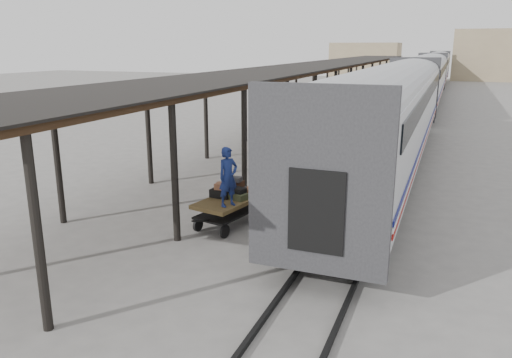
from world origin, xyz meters
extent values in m
plane|color=slate|center=(0.00, 0.00, 0.00)|extent=(160.00, 160.00, 0.00)
cube|color=silver|center=(3.20, 8.00, 2.60)|extent=(3.00, 24.00, 2.90)
cube|color=#28282B|center=(3.20, -3.90, 2.60)|extent=(3.04, 0.22, 3.50)
cube|color=black|center=(1.68, 8.00, 3.50)|extent=(0.04, 22.08, 0.65)
cube|color=black|center=(3.20, 8.00, 0.90)|extent=(2.55, 23.04, 0.50)
cube|color=silver|center=(3.20, 34.00, 2.60)|extent=(3.00, 24.00, 2.90)
cube|color=#28282B|center=(3.20, 22.10, 2.60)|extent=(3.04, 0.22, 3.50)
cube|color=black|center=(1.68, 34.00, 3.50)|extent=(0.04, 22.08, 0.65)
cube|color=black|center=(3.20, 34.00, 0.90)|extent=(2.55, 23.04, 0.50)
cube|color=silver|center=(3.20, 60.00, 2.60)|extent=(3.00, 24.00, 2.90)
cube|color=#28282B|center=(3.20, 48.10, 2.60)|extent=(3.04, 0.22, 3.50)
cube|color=black|center=(1.68, 60.00, 3.50)|extent=(0.04, 22.08, 0.65)
cube|color=black|center=(3.20, 60.00, 0.90)|extent=(2.55, 23.04, 0.50)
cube|color=black|center=(1.95, -0.50, 2.15)|extent=(0.50, 1.70, 2.00)
imported|color=white|center=(1.95, -0.50, 2.01)|extent=(0.72, 0.89, 1.72)
cube|color=#9F6344|center=(1.55, -0.65, 1.40)|extent=(0.57, 0.25, 0.42)
cube|color=#422B19|center=(-3.40, 24.00, 4.00)|extent=(4.60, 64.00, 0.18)
cube|color=black|center=(-3.40, 24.00, 4.12)|extent=(4.90, 64.30, 0.06)
cylinder|color=black|center=(-5.45, 24.00, 2.00)|extent=(0.20, 0.20, 4.00)
cylinder|color=black|center=(-5.45, 55.00, 2.00)|extent=(0.20, 0.20, 4.00)
cylinder|color=black|center=(-1.35, -7.00, 2.00)|extent=(0.20, 0.20, 4.00)
cylinder|color=black|center=(-1.35, 24.00, 2.00)|extent=(0.20, 0.20, 4.00)
cylinder|color=black|center=(-1.35, 55.00, 2.00)|extent=(0.20, 0.20, 4.00)
cube|color=black|center=(2.48, 34.00, 0.06)|extent=(0.10, 150.00, 0.12)
cube|color=black|center=(3.92, 34.00, 0.06)|extent=(0.10, 150.00, 0.12)
cube|color=tan|center=(14.00, 78.00, 4.00)|extent=(18.00, 10.00, 8.00)
cube|color=tan|center=(-10.00, 82.00, 3.00)|extent=(12.00, 8.00, 6.00)
cube|color=brown|center=(-0.45, -0.32, 0.80)|extent=(1.72, 2.61, 0.12)
cube|color=black|center=(-0.45, -0.32, 0.45)|extent=(1.60, 2.49, 0.06)
cylinder|color=black|center=(-1.13, -1.14, 0.20)|extent=(0.16, 0.41, 0.40)
cylinder|color=black|center=(-0.15, -1.35, 0.20)|extent=(0.16, 0.41, 0.40)
cylinder|color=black|center=(-0.74, 0.72, 0.20)|extent=(0.16, 0.41, 0.40)
cylinder|color=black|center=(0.24, 0.51, 0.20)|extent=(0.16, 0.41, 0.40)
cube|color=#39393B|center=(-0.56, 0.26, 0.97)|extent=(0.75, 0.59, 0.23)
cube|color=#9F6344|center=(-0.01, 0.36, 0.96)|extent=(0.62, 0.52, 0.19)
cube|color=black|center=(-0.76, -0.25, 0.99)|extent=(0.67, 0.50, 0.25)
cube|color=#444B2D|center=(-0.18, -0.29, 0.96)|extent=(0.63, 0.53, 0.19)
cube|color=#44291B|center=(-0.56, 0.25, 1.18)|extent=(0.67, 0.57, 0.21)
cube|color=#9F6344|center=(-0.69, -0.23, 1.20)|extent=(0.51, 0.38, 0.20)
cube|color=#39393B|center=(-0.49, 0.15, 1.36)|extent=(0.43, 0.31, 0.15)
cube|color=black|center=(-0.21, -0.20, 1.12)|extent=(0.51, 0.43, 0.16)
cube|color=maroon|center=(-1.13, 18.89, 0.63)|extent=(1.21, 1.82, 1.03)
cube|color=maroon|center=(-1.18, 19.35, 1.32)|extent=(1.04, 0.79, 0.40)
cylinder|color=black|center=(-1.52, 18.21, 0.21)|extent=(0.18, 0.43, 0.41)
cylinder|color=black|center=(-0.60, 18.31, 0.21)|extent=(0.18, 0.43, 0.41)
cylinder|color=black|center=(-1.65, 19.47, 0.21)|extent=(0.18, 0.43, 0.41)
cylinder|color=black|center=(-0.74, 19.57, 0.21)|extent=(0.18, 0.43, 0.41)
imported|color=navy|center=(-0.20, -0.97, 1.73)|extent=(0.68, 0.76, 1.74)
imported|color=black|center=(-3.49, 18.46, 0.96)|extent=(1.18, 0.62, 1.92)
camera|label=1|loc=(5.61, -13.62, 5.38)|focal=35.00mm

